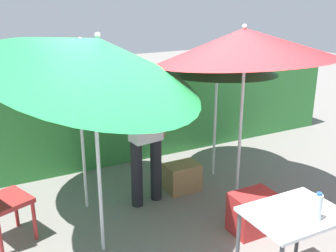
{
  "coord_description": "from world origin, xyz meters",
  "views": [
    {
      "loc": [
        -1.94,
        -3.44,
        2.53
      ],
      "look_at": [
        0.0,
        0.3,
        1.1
      ],
      "focal_mm": 43.3,
      "sensor_mm": 36.0,
      "label": 1
    }
  ],
  "objects_px": {
    "person_vendor": "(146,131)",
    "crate_cardboard": "(182,177)",
    "umbrella_orange": "(245,45)",
    "umbrella_yellow": "(95,58)",
    "folding_table": "(293,222)",
    "umbrella_rainbow": "(217,62)",
    "cooler_box": "(253,213)",
    "bottle_water": "(318,207)",
    "umbrella_navy": "(79,58)"
  },
  "relations": [
    {
      "from": "umbrella_orange",
      "to": "cooler_box",
      "type": "bearing_deg",
      "value": -111.35
    },
    {
      "from": "person_vendor",
      "to": "umbrella_orange",
      "type": "bearing_deg",
      "value": -25.58
    },
    {
      "from": "umbrella_orange",
      "to": "crate_cardboard",
      "type": "height_order",
      "value": "umbrella_orange"
    },
    {
      "from": "umbrella_rainbow",
      "to": "umbrella_yellow",
      "type": "distance_m",
      "value": 2.19
    },
    {
      "from": "umbrella_orange",
      "to": "cooler_box",
      "type": "relative_size",
      "value": 4.68
    },
    {
      "from": "crate_cardboard",
      "to": "umbrella_navy",
      "type": "bearing_deg",
      "value": 171.82
    },
    {
      "from": "person_vendor",
      "to": "crate_cardboard",
      "type": "bearing_deg",
      "value": 7.94
    },
    {
      "from": "umbrella_orange",
      "to": "cooler_box",
      "type": "xyz_separation_m",
      "value": [
        -0.25,
        -0.63,
        -1.72
      ]
    },
    {
      "from": "cooler_box",
      "to": "folding_table",
      "type": "xyz_separation_m",
      "value": [
        -0.3,
        -0.86,
        0.45
      ]
    },
    {
      "from": "umbrella_rainbow",
      "to": "umbrella_yellow",
      "type": "height_order",
      "value": "umbrella_yellow"
    },
    {
      "from": "person_vendor",
      "to": "folding_table",
      "type": "height_order",
      "value": "person_vendor"
    },
    {
      "from": "umbrella_orange",
      "to": "person_vendor",
      "type": "height_order",
      "value": "umbrella_orange"
    },
    {
      "from": "crate_cardboard",
      "to": "cooler_box",
      "type": "bearing_deg",
      "value": -80.1
    },
    {
      "from": "person_vendor",
      "to": "folding_table",
      "type": "distance_m",
      "value": 2.05
    },
    {
      "from": "crate_cardboard",
      "to": "folding_table",
      "type": "height_order",
      "value": "folding_table"
    },
    {
      "from": "umbrella_navy",
      "to": "cooler_box",
      "type": "height_order",
      "value": "umbrella_navy"
    },
    {
      "from": "crate_cardboard",
      "to": "folding_table",
      "type": "xyz_separation_m",
      "value": [
        -0.1,
        -2.06,
        0.49
      ]
    },
    {
      "from": "umbrella_rainbow",
      "to": "folding_table",
      "type": "height_order",
      "value": "umbrella_rainbow"
    },
    {
      "from": "person_vendor",
      "to": "cooler_box",
      "type": "distance_m",
      "value": 1.52
    },
    {
      "from": "cooler_box",
      "to": "folding_table",
      "type": "height_order",
      "value": "folding_table"
    },
    {
      "from": "umbrella_orange",
      "to": "umbrella_navy",
      "type": "height_order",
      "value": "umbrella_orange"
    },
    {
      "from": "cooler_box",
      "to": "person_vendor",
      "type": "bearing_deg",
      "value": 124.18
    },
    {
      "from": "umbrella_yellow",
      "to": "folding_table",
      "type": "height_order",
      "value": "umbrella_yellow"
    },
    {
      "from": "bottle_water",
      "to": "umbrella_navy",
      "type": "bearing_deg",
      "value": 116.51
    },
    {
      "from": "person_vendor",
      "to": "bottle_water",
      "type": "distance_m",
      "value": 2.21
    },
    {
      "from": "umbrella_orange",
      "to": "umbrella_navy",
      "type": "xyz_separation_m",
      "value": [
        -1.68,
        0.73,
        -0.13
      ]
    },
    {
      "from": "umbrella_orange",
      "to": "folding_table",
      "type": "distance_m",
      "value": 2.04
    },
    {
      "from": "umbrella_rainbow",
      "to": "cooler_box",
      "type": "relative_size",
      "value": 3.79
    },
    {
      "from": "umbrella_navy",
      "to": "person_vendor",
      "type": "height_order",
      "value": "umbrella_navy"
    },
    {
      "from": "umbrella_orange",
      "to": "umbrella_yellow",
      "type": "distance_m",
      "value": 1.78
    },
    {
      "from": "umbrella_rainbow",
      "to": "bottle_water",
      "type": "bearing_deg",
      "value": -104.98
    },
    {
      "from": "umbrella_rainbow",
      "to": "umbrella_navy",
      "type": "distance_m",
      "value": 1.86
    },
    {
      "from": "umbrella_yellow",
      "to": "folding_table",
      "type": "xyz_separation_m",
      "value": [
        1.22,
        -1.33,
        -1.28
      ]
    },
    {
      "from": "umbrella_navy",
      "to": "crate_cardboard",
      "type": "distance_m",
      "value": 2.05
    },
    {
      "from": "umbrella_rainbow",
      "to": "umbrella_yellow",
      "type": "relative_size",
      "value": 0.72
    },
    {
      "from": "cooler_box",
      "to": "crate_cardboard",
      "type": "height_order",
      "value": "cooler_box"
    },
    {
      "from": "umbrella_yellow",
      "to": "folding_table",
      "type": "relative_size",
      "value": 3.17
    },
    {
      "from": "umbrella_rainbow",
      "to": "person_vendor",
      "type": "xyz_separation_m",
      "value": [
        -1.18,
        -0.3,
        -0.68
      ]
    },
    {
      "from": "umbrella_navy",
      "to": "crate_cardboard",
      "type": "bearing_deg",
      "value": -8.18
    },
    {
      "from": "umbrella_rainbow",
      "to": "umbrella_orange",
      "type": "xyz_separation_m",
      "value": [
        -0.18,
        -0.78,
        0.33
      ]
    },
    {
      "from": "umbrella_orange",
      "to": "bottle_water",
      "type": "bearing_deg",
      "value": -106.08
    },
    {
      "from": "person_vendor",
      "to": "crate_cardboard",
      "type": "xyz_separation_m",
      "value": [
        0.55,
        0.08,
        -0.75
      ]
    },
    {
      "from": "crate_cardboard",
      "to": "umbrella_yellow",
      "type": "bearing_deg",
      "value": -150.91
    },
    {
      "from": "umbrella_rainbow",
      "to": "cooler_box",
      "type": "bearing_deg",
      "value": -106.62
    },
    {
      "from": "umbrella_orange",
      "to": "umbrella_navy",
      "type": "relative_size",
      "value": 1.0
    },
    {
      "from": "umbrella_yellow",
      "to": "umbrella_rainbow",
      "type": "bearing_deg",
      "value": 26.19
    },
    {
      "from": "umbrella_yellow",
      "to": "umbrella_orange",
      "type": "bearing_deg",
      "value": 5.58
    },
    {
      "from": "bottle_water",
      "to": "umbrella_rainbow",
      "type": "bearing_deg",
      "value": 75.02
    },
    {
      "from": "umbrella_navy",
      "to": "bottle_water",
      "type": "height_order",
      "value": "umbrella_navy"
    },
    {
      "from": "umbrella_yellow",
      "to": "bottle_water",
      "type": "distance_m",
      "value": 2.24
    }
  ]
}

